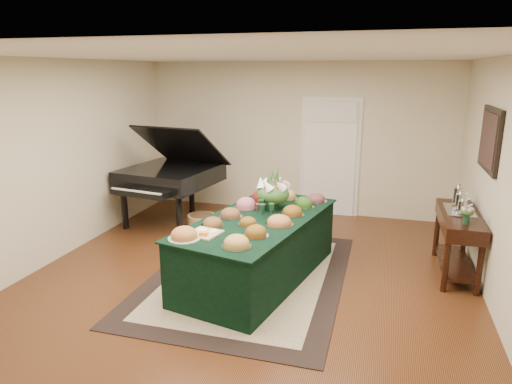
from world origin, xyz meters
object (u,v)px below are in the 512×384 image
(buffet_table, at_px, (258,248))
(mahogany_sideboard, at_px, (459,227))
(grand_piano, at_px, (170,175))
(floral_centerpiece, at_px, (273,189))

(buffet_table, distance_m, mahogany_sideboard, 2.54)
(grand_piano, height_order, mahogany_sideboard, grand_piano)
(mahogany_sideboard, bearing_deg, buffet_table, -160.84)
(grand_piano, bearing_deg, floral_centerpiece, -31.35)
(buffet_table, bearing_deg, mahogany_sideboard, 19.16)
(mahogany_sideboard, bearing_deg, floral_centerpiece, -169.78)
(buffet_table, relative_size, grand_piano, 1.47)
(floral_centerpiece, xyz_separation_m, mahogany_sideboard, (2.31, 0.42, -0.43))
(buffet_table, bearing_deg, grand_piano, 139.98)
(buffet_table, height_order, floral_centerpiece, floral_centerpiece)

